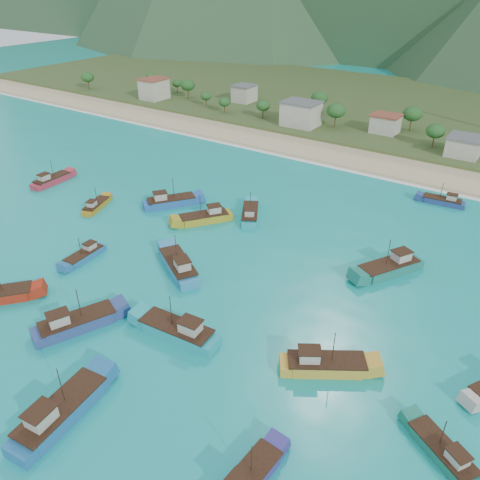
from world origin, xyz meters
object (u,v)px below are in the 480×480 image
Objects in this scene: boat_4 at (170,202)px; boat_10 at (179,267)px; boat_8 at (443,202)px; boat_19 at (390,268)px; boat_15 at (178,332)px; boat_9 at (76,323)px; boat_5 at (60,413)px; boat_21 at (443,453)px; boat_13 at (250,215)px; boat_26 at (205,218)px; boat_14 at (324,365)px; boat_17 at (85,256)px; boat_16 at (96,206)px; boat_20 at (52,181)px.

boat_10 is (19.14, -19.25, 0.05)m from boat_4.
boat_10 is at bearing -9.15° from boat_4.
boat_8 is 0.75× the size of boat_19.
boat_9 is at bearing 112.60° from boat_15.
boat_5 reaches higher than boat_19.
boat_10 is (-31.55, -54.93, 0.33)m from boat_8.
boat_5 is at bearing -21.42° from boat_9.
boat_5 is 43.60m from boat_21.
boat_26 is (-6.95, -6.84, 0.08)m from boat_13.
boat_4 is at bearing 119.44° from boat_8.
boat_14 is (50.69, -26.43, -0.03)m from boat_4.
boat_17 is 0.96× the size of boat_21.
boat_5 is 18.90m from boat_15.
boat_5 is at bearing -64.82° from boat_16.
boat_21 reaches higher than boat_16.
boat_10 is at bearing -35.53° from boat_16.
boat_10 is 0.98× the size of boat_19.
boat_9 is 0.99× the size of boat_15.
boat_14 is 1.29× the size of boat_16.
boat_20 is at bearing 107.78° from boat_10.
boat_10 is 18.38m from boat_17.
boat_5 is 1.47× the size of boat_21.
boat_19 is (33.34, 40.80, 0.03)m from boat_9.
boat_26 is at bearing 121.70° from boat_9.
boat_13 is 32.04m from boat_19.
boat_8 is 0.85× the size of boat_26.
boat_8 is 71.03m from boat_15.
boat_16 reaches higher than boat_17.
boat_16 is at bearing 107.72° from boat_21.
boat_17 is at bearing -49.57° from boat_4.
boat_4 is 0.87× the size of boat_5.
boat_16 is (-31.89, 8.79, -0.40)m from boat_10.
boat_15 is 1.45× the size of boat_17.
boat_5 is 1.05× the size of boat_15.
boat_20 is (-35.09, 18.74, 0.21)m from boat_17.
boat_13 reaches higher than boat_16.
boat_17 is at bearing 135.94° from boat_8.
boat_20 is at bearing 170.49° from boat_9.
boat_19 reaches higher than boat_17.
boat_4 is 1.33× the size of boat_17.
boat_9 is 1.44× the size of boat_17.
boat_4 reaches higher than boat_20.
boat_8 is at bearing -61.55° from boat_19.
boat_21 is at bearing 11.28° from boat_4.
boat_20 is at bearing 43.16° from boat_26.
boat_19 reaches higher than boat_26.
boat_13 is 1.23× the size of boat_17.
boat_10 reaches higher than boat_21.
boat_17 is (-26.39, 25.32, -0.47)m from boat_5.
boat_20 is (-51.30, -12.23, -0.01)m from boat_13.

